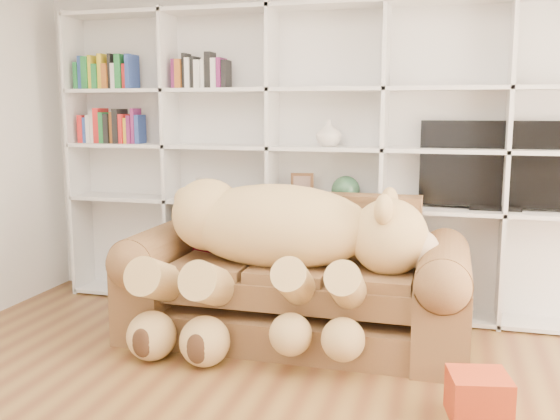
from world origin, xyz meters
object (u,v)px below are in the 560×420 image
(teddy_bear, at_px, (275,244))
(gift_box, at_px, (478,396))
(sofa, at_px, (296,286))
(tv, at_px, (497,166))

(teddy_bear, bearing_deg, gift_box, -20.19)
(sofa, height_order, teddy_bear, teddy_bear)
(sofa, bearing_deg, teddy_bear, -116.09)
(teddy_bear, height_order, gift_box, teddy_bear)
(sofa, relative_size, tv, 2.12)
(sofa, bearing_deg, gift_box, -36.68)
(tv, bearing_deg, gift_box, -94.84)
(tv, bearing_deg, teddy_bear, -147.85)
(sofa, xyz_separation_m, teddy_bear, (-0.10, -0.20, 0.34))
(teddy_bear, distance_m, tv, 1.77)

